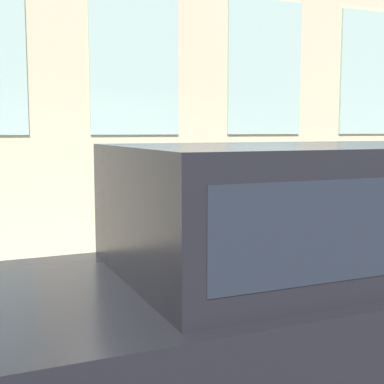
# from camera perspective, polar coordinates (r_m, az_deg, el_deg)

# --- Properties ---
(ground_plane) EXTENTS (80.00, 80.00, 0.00)m
(ground_plane) POSITION_cam_1_polar(r_m,az_deg,el_deg) (5.08, 4.09, -15.82)
(ground_plane) COLOR #38383A
(sidewalk) EXTENTS (2.79, 60.00, 0.13)m
(sidewalk) POSITION_cam_1_polar(r_m,az_deg,el_deg) (6.25, -1.93, -10.82)
(sidewalk) COLOR gray
(sidewalk) RESTS_ON ground_plane
(building_facade) EXTENTS (0.33, 40.00, 7.00)m
(building_facade) POSITION_cam_1_polar(r_m,az_deg,el_deg) (7.59, -6.56, 18.52)
(building_facade) COLOR #C6B793
(building_facade) RESTS_ON ground_plane
(fire_hydrant) EXTENTS (0.30, 0.42, 0.76)m
(fire_hydrant) POSITION_cam_1_polar(r_m,az_deg,el_deg) (5.17, -2.08, -9.33)
(fire_hydrant) COLOR #2D7260
(fire_hydrant) RESTS_ON sidewalk
(person) EXTENTS (0.36, 0.24, 1.49)m
(person) POSITION_cam_1_polar(r_m,az_deg,el_deg) (5.72, 1.86, -2.59)
(person) COLOR navy
(person) RESTS_ON sidewalk
(parked_truck_charcoal_near) EXTENTS (1.91, 4.99, 1.84)m
(parked_truck_charcoal_near) POSITION_cam_1_polar(r_m,az_deg,el_deg) (3.93, 14.59, -6.63)
(parked_truck_charcoal_near) COLOR black
(parked_truck_charcoal_near) RESTS_ON ground_plane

